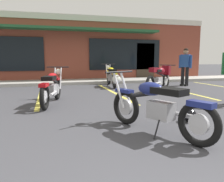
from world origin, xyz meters
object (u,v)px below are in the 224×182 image
(motorcycle_silver_naked, at_px, (111,76))
(helmet_on_pavement, at_px, (190,115))
(person_in_shorts_foreground, at_px, (185,65))
(motorcycle_black_cruiser, at_px, (52,87))
(motorcycle_red_sportbike, at_px, (160,77))
(motorcycle_foreground_classic, at_px, (156,105))

(motorcycle_silver_naked, height_order, helmet_on_pavement, motorcycle_silver_naked)
(motorcycle_silver_naked, bearing_deg, helmet_on_pavement, -90.74)
(person_in_shorts_foreground, bearing_deg, motorcycle_silver_naked, 168.31)
(motorcycle_black_cruiser, distance_m, helmet_on_pavement, 3.57)
(motorcycle_red_sportbike, relative_size, person_in_shorts_foreground, 1.04)
(motorcycle_black_cruiser, relative_size, helmet_on_pavement, 7.99)
(motorcycle_silver_naked, bearing_deg, motorcycle_foreground_classic, -99.04)
(person_in_shorts_foreground, xyz_separation_m, helmet_on_pavement, (-3.32, -5.24, -0.82))
(motorcycle_foreground_classic, xyz_separation_m, helmet_on_pavement, (0.93, 0.43, -0.33))
(helmet_on_pavement, bearing_deg, person_in_shorts_foreground, 57.64)
(motorcycle_foreground_classic, xyz_separation_m, motorcycle_red_sportbike, (2.35, 4.40, 0.07))
(motorcycle_red_sportbike, distance_m, motorcycle_silver_naked, 2.36)
(motorcycle_foreground_classic, height_order, motorcycle_black_cruiser, same)
(motorcycle_red_sportbike, relative_size, helmet_on_pavement, 6.69)
(motorcycle_red_sportbike, bearing_deg, person_in_shorts_foreground, 33.65)
(helmet_on_pavement, bearing_deg, motorcycle_silver_naked, 89.26)
(motorcycle_silver_naked, xyz_separation_m, person_in_shorts_foreground, (3.24, -0.67, 0.49))
(motorcycle_foreground_classic, bearing_deg, person_in_shorts_foreground, 53.13)
(motorcycle_foreground_classic, distance_m, person_in_shorts_foreground, 7.10)
(motorcycle_black_cruiser, height_order, helmet_on_pavement, motorcycle_black_cruiser)
(motorcycle_foreground_classic, distance_m, motorcycle_silver_naked, 6.42)
(motorcycle_black_cruiser, bearing_deg, helmet_on_pavement, -45.01)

